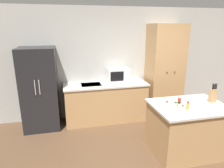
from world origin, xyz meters
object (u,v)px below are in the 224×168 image
Objects in this scene: spice_bottle_green_herb at (175,106)px; refrigerator at (40,89)px; knife_block at (213,95)px; spice_bottle_tall_dark at (179,101)px; microwave at (118,75)px; spice_bottle_orange_cap at (183,108)px; spice_bottle_short_red at (167,104)px; pantry_cabinet at (164,71)px; spice_bottle_pale_salt at (188,106)px; spice_bottle_amber_oil at (179,106)px.

refrigerator is at bearing 144.26° from spice_bottle_green_herb.
knife_block is 2.08× the size of spice_bottle_tall_dark.
microwave reaches higher than spice_bottle_tall_dark.
spice_bottle_orange_cap is at bearing -72.44° from microwave.
pantry_cabinet is at bearing 64.57° from spice_bottle_short_red.
spice_bottle_pale_salt is (0.16, -0.09, 0.01)m from spice_bottle_green_herb.
refrigerator is at bearing 143.50° from spice_bottle_amber_oil.
microwave is at bearing 5.15° from refrigerator.
pantry_cabinet reaches higher than microwave.
refrigerator is 5.09× the size of knife_block.
spice_bottle_tall_dark is (2.39, -1.51, 0.08)m from refrigerator.
spice_bottle_green_herb is at bearing -111.26° from pantry_cabinet.
spice_bottle_short_red is 1.30× the size of spice_bottle_orange_cap.
spice_bottle_short_red is (0.39, -1.68, -0.13)m from microwave.
spice_bottle_pale_salt is (2.41, -1.71, 0.07)m from refrigerator.
spice_bottle_green_herb is 1.49× the size of spice_bottle_orange_cap.
pantry_cabinet is at bearing 70.12° from spice_bottle_amber_oil.
spice_bottle_short_red is 0.75× the size of spice_bottle_amber_oil.
pantry_cabinet is 4.30× the size of microwave.
spice_bottle_green_herb is at bearing 152.03° from spice_bottle_pale_salt.
microwave is 6.38× the size of spice_bottle_orange_cap.
spice_bottle_pale_salt is (0.26, -0.18, 0.02)m from spice_bottle_short_red.
microwave is at bearing 103.21° from spice_bottle_short_red.
spice_bottle_orange_cap is at bearing -107.79° from pantry_cabinet.
spice_bottle_pale_salt is at bearing -70.66° from microwave.
spice_bottle_pale_salt is at bearing -9.58° from spice_bottle_amber_oil.
spice_bottle_green_herb is at bearing 144.13° from spice_bottle_orange_cap.
pantry_cabinet is 1.82m from spice_bottle_pale_salt.
microwave reaches higher than spice_bottle_orange_cap.
pantry_cabinet is 1.14m from microwave.
pantry_cabinet is 1.74m from spice_bottle_short_red.
spice_bottle_amber_oil is at bearing 177.04° from spice_bottle_orange_cap.
refrigerator reaches higher than spice_bottle_pale_salt.
spice_bottle_tall_dark is 0.19m from spice_bottle_orange_cap.
spice_bottle_tall_dark is 0.24m from spice_bottle_short_red.
knife_block is (1.28, -1.66, -0.05)m from microwave.
spice_bottle_pale_salt reaches higher than spice_bottle_amber_oil.
knife_block is at bearing 8.65° from spice_bottle_green_herb.
knife_block reaches higher than spice_bottle_pale_salt.
refrigerator is 2.83m from spice_bottle_amber_oil.
spice_bottle_pale_salt is 1.79× the size of spice_bottle_orange_cap.
pantry_cabinet is 21.12× the size of spice_bottle_short_red.
refrigerator is 21.69× the size of spice_bottle_orange_cap.
spice_bottle_tall_dark reaches higher than spice_bottle_green_herb.
refrigerator is 2.64m from spice_bottle_short_red.
spice_bottle_tall_dark is at bearing -69.33° from microwave.
pantry_cabinet is 15.84× the size of spice_bottle_amber_oil.
spice_bottle_pale_salt is at bearing -105.47° from pantry_cabinet.
microwave is at bearing 107.56° from spice_bottle_orange_cap.
spice_bottle_pale_salt is at bearing -15.77° from spice_bottle_orange_cap.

